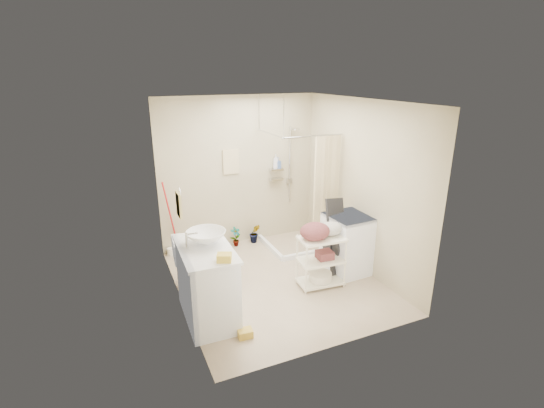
{
  "coord_description": "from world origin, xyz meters",
  "views": [
    {
      "loc": [
        -2.14,
        -4.72,
        2.96
      ],
      "look_at": [
        0.03,
        0.25,
        1.13
      ],
      "focal_mm": 26.0,
      "sensor_mm": 36.0,
      "label": 1
    }
  ],
  "objects": [
    {
      "name": "hanging_towel",
      "position": [
        -0.15,
        1.58,
        1.5
      ],
      "size": [
        0.28,
        0.03,
        0.42
      ],
      "primitive_type": "cube",
      "color": "beige",
      "rests_on": "wall_back"
    },
    {
      "name": "wall_right",
      "position": [
        1.4,
        0.0,
        1.3
      ],
      "size": [
        0.04,
        3.2,
        2.6
      ],
      "primitive_type": "cube",
      "color": "#C1B795",
      "rests_on": "ground"
    },
    {
      "name": "mop",
      "position": [
        -1.28,
        1.52,
        0.66
      ],
      "size": [
        0.14,
        0.14,
        1.31
      ],
      "primitive_type": null,
      "rotation": [
        0.0,
        0.0,
        -0.1
      ],
      "color": "red",
      "rests_on": "ground"
    },
    {
      "name": "laundry_rack",
      "position": [
        0.54,
        -0.34,
        0.45
      ],
      "size": [
        0.68,
        0.43,
        0.89
      ],
      "primitive_type": null,
      "rotation": [
        0.0,
        0.0,
        -0.08
      ],
      "color": "white",
      "rests_on": "ground"
    },
    {
      "name": "ironing_board",
      "position": [
        0.95,
        -0.09,
        0.6
      ],
      "size": [
        0.35,
        0.17,
        1.2
      ],
      "primitive_type": null,
      "rotation": [
        0.0,
        0.0,
        0.2
      ],
      "color": "black",
      "rests_on": "ground"
    },
    {
      "name": "wall_front",
      "position": [
        0.0,
        -1.6,
        1.3
      ],
      "size": [
        2.8,
        0.04,
        2.6
      ],
      "primitive_type": "cube",
      "color": "#C1B795",
      "rests_on": "ground"
    },
    {
      "name": "potted_plant_a",
      "position": [
        -0.16,
        1.42,
        0.18
      ],
      "size": [
        0.21,
        0.17,
        0.36
      ],
      "primitive_type": "imported",
      "rotation": [
        0.0,
        0.0,
        0.23
      ],
      "color": "brown",
      "rests_on": "ground"
    },
    {
      "name": "shampoo_bottle_a",
      "position": [
        0.66,
        1.51,
        1.45
      ],
      "size": [
        0.12,
        0.12,
        0.25
      ],
      "primitive_type": "imported",
      "rotation": [
        0.0,
        0.0,
        -0.3
      ],
      "color": "silver",
      "rests_on": "shower"
    },
    {
      "name": "towel_ring",
      "position": [
        -1.38,
        -0.2,
        1.47
      ],
      "size": [
        0.04,
        0.22,
        0.34
      ],
      "primitive_type": null,
      "color": "#D5C57D",
      "rests_on": "wall_left"
    },
    {
      "name": "shampoo_bottle_b",
      "position": [
        0.7,
        1.52,
        1.42
      ],
      "size": [
        0.11,
        0.11,
        0.19
      ],
      "primitive_type": "imported",
      "rotation": [
        0.0,
        0.0,
        0.36
      ],
      "color": "#4762A1",
      "rests_on": "shower"
    },
    {
      "name": "wall_back",
      "position": [
        0.0,
        1.6,
        1.3
      ],
      "size": [
        2.8,
        0.04,
        2.6
      ],
      "primitive_type": "cube",
      "color": "#C1B795",
      "rests_on": "ground"
    },
    {
      "name": "wall_left",
      "position": [
        -1.4,
        0.0,
        1.3
      ],
      "size": [
        0.04,
        3.2,
        2.6
      ],
      "primitive_type": "cube",
      "color": "#C1B795",
      "rests_on": "ground"
    },
    {
      "name": "floor",
      "position": [
        0.0,
        0.0,
        0.0
      ],
      "size": [
        3.2,
        3.2,
        0.0
      ],
      "primitive_type": "plane",
      "color": "#C0AD90",
      "rests_on": "ground"
    },
    {
      "name": "ceiling",
      "position": [
        0.0,
        0.0,
        2.6
      ],
      "size": [
        2.8,
        3.2,
        0.04
      ],
      "primitive_type": "cube",
      "color": "silver",
      "rests_on": "ground"
    },
    {
      "name": "tp_holder",
      "position": [
        -1.36,
        0.05,
        0.72
      ],
      "size": [
        0.08,
        0.12,
        0.14
      ],
      "primitive_type": null,
      "color": "white",
      "rests_on": "wall_left"
    },
    {
      "name": "shower",
      "position": [
        0.85,
        1.05,
        1.05
      ],
      "size": [
        1.1,
        1.1,
        2.1
      ],
      "primitive_type": null,
      "color": "white",
      "rests_on": "ground"
    },
    {
      "name": "washing_machine",
      "position": [
        1.14,
        -0.13,
        0.46
      ],
      "size": [
        0.66,
        0.68,
        0.92
      ],
      "primitive_type": "cube",
      "rotation": [
        0.0,
        0.0,
        0.05
      ],
      "color": "white",
      "rests_on": "ground"
    },
    {
      "name": "toilet",
      "position": [
        -1.04,
        0.37,
        0.38
      ],
      "size": [
        0.79,
        0.49,
        0.77
      ],
      "primitive_type": "imported",
      "rotation": [
        0.0,
        0.0,
        1.48
      ],
      "color": "white",
      "rests_on": "ground"
    },
    {
      "name": "floor_basket",
      "position": [
        -0.88,
        -1.03,
        0.07
      ],
      "size": [
        0.26,
        0.21,
        0.13
      ],
      "primitive_type": "cube",
      "rotation": [
        0.0,
        0.0,
        -0.08
      ],
      "color": "gold",
      "rests_on": "ground"
    },
    {
      "name": "counter_basket",
      "position": [
        -1.05,
        -0.9,
        1.01
      ],
      "size": [
        0.2,
        0.18,
        0.09
      ],
      "primitive_type": "cube",
      "rotation": [
        0.0,
        0.0,
        -0.41
      ],
      "color": "yellow",
      "rests_on": "vanity"
    },
    {
      "name": "sink",
      "position": [
        -1.11,
        -0.37,
        1.05
      ],
      "size": [
        0.52,
        0.52,
        0.17
      ],
      "primitive_type": "imported",
      "rotation": [
        0.0,
        0.0,
        -0.07
      ],
      "color": "white",
      "rests_on": "vanity"
    },
    {
      "name": "potted_plant_b",
      "position": [
        0.21,
        1.44,
        0.18
      ],
      "size": [
        0.23,
        0.2,
        0.35
      ],
      "primitive_type": "imported",
      "rotation": [
        0.0,
        0.0,
        -0.22
      ],
      "color": "brown",
      "rests_on": "ground"
    },
    {
      "name": "vanity",
      "position": [
        -1.16,
        -0.47,
        0.48
      ],
      "size": [
        0.64,
        1.11,
        0.96
      ],
      "primitive_type": "cube",
      "rotation": [
        0.0,
        0.0,
        -0.02
      ],
      "color": "silver",
      "rests_on": "ground"
    }
  ]
}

